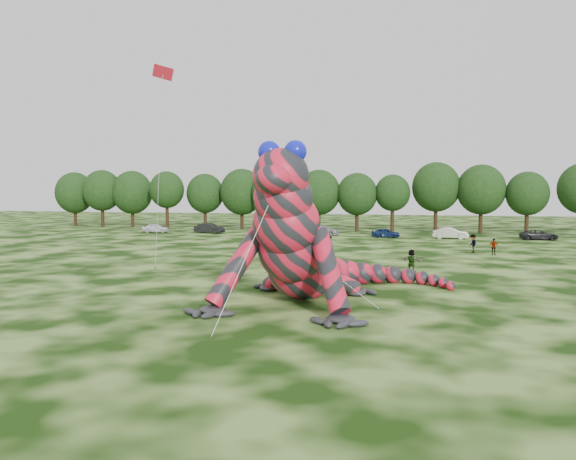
# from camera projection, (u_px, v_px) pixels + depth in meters

# --- Properties ---
(ground) EXTENTS (240.00, 240.00, 0.00)m
(ground) POSITION_uv_depth(u_px,v_px,m) (305.00, 310.00, 29.30)
(ground) COLOR #16330A
(ground) RESTS_ON ground
(inflatable_gecko) EXTENTS (15.88, 18.46, 8.77)m
(inflatable_gecko) POSITION_uv_depth(u_px,v_px,m) (305.00, 222.00, 32.44)
(inflatable_gecko) COLOR red
(inflatable_gecko) RESTS_ON ground
(flying_kite) EXTENTS (3.55, 4.03, 15.51)m
(flying_kite) POSITION_uv_depth(u_px,v_px,m) (162.00, 88.00, 40.09)
(flying_kite) COLOR red
(flying_kite) RESTS_ON ground
(tree_0) EXTENTS (6.91, 6.22, 9.51)m
(tree_0) POSITION_uv_depth(u_px,v_px,m) (75.00, 199.00, 99.40)
(tree_0) COLOR black
(tree_0) RESTS_ON ground
(tree_1) EXTENTS (6.74, 6.07, 9.81)m
(tree_1) POSITION_uv_depth(u_px,v_px,m) (102.00, 198.00, 96.76)
(tree_1) COLOR black
(tree_1) RESTS_ON ground
(tree_2) EXTENTS (7.04, 6.34, 9.64)m
(tree_2) POSITION_uv_depth(u_px,v_px,m) (132.00, 199.00, 96.17)
(tree_2) COLOR black
(tree_2) RESTS_ON ground
(tree_3) EXTENTS (5.81, 5.23, 9.44)m
(tree_3) POSITION_uv_depth(u_px,v_px,m) (167.00, 200.00, 92.79)
(tree_3) COLOR black
(tree_3) RESTS_ON ground
(tree_4) EXTENTS (6.22, 5.60, 9.06)m
(tree_4) POSITION_uv_depth(u_px,v_px,m) (205.00, 201.00, 92.94)
(tree_4) COLOR black
(tree_4) RESTS_ON ground
(tree_5) EXTENTS (7.16, 6.44, 9.80)m
(tree_5) POSITION_uv_depth(u_px,v_px,m) (242.00, 199.00, 91.08)
(tree_5) COLOR black
(tree_5) RESTS_ON ground
(tree_6) EXTENTS (6.52, 5.86, 9.49)m
(tree_6) POSITION_uv_depth(u_px,v_px,m) (272.00, 200.00, 88.07)
(tree_6) COLOR black
(tree_6) RESTS_ON ground
(tree_7) EXTENTS (6.68, 6.01, 9.48)m
(tree_7) POSITION_uv_depth(u_px,v_px,m) (319.00, 200.00, 86.39)
(tree_7) COLOR black
(tree_7) RESTS_ON ground
(tree_8) EXTENTS (6.14, 5.53, 8.94)m
(tree_8) POSITION_uv_depth(u_px,v_px,m) (357.00, 202.00, 85.18)
(tree_8) COLOR black
(tree_8) RESTS_ON ground
(tree_9) EXTENTS (5.27, 4.74, 8.68)m
(tree_9) POSITION_uv_depth(u_px,v_px,m) (392.00, 203.00, 84.27)
(tree_9) COLOR black
(tree_9) RESTS_ON ground
(tree_10) EXTENTS (7.09, 6.38, 10.50)m
(tree_10) POSITION_uv_depth(u_px,v_px,m) (436.00, 197.00, 83.89)
(tree_10) COLOR black
(tree_10) RESTS_ON ground
(tree_11) EXTENTS (7.01, 6.31, 10.07)m
(tree_11) POSITION_uv_depth(u_px,v_px,m) (481.00, 199.00, 82.00)
(tree_11) COLOR black
(tree_11) RESTS_ON ground
(tree_12) EXTENTS (5.99, 5.39, 8.97)m
(tree_12) POSITION_uv_depth(u_px,v_px,m) (527.00, 203.00, 80.10)
(tree_12) COLOR black
(tree_12) RESTS_ON ground
(car_0) EXTENTS (4.11, 2.17, 1.33)m
(car_0) POSITION_uv_depth(u_px,v_px,m) (156.00, 228.00, 83.90)
(car_0) COLOR white
(car_0) RESTS_ON ground
(car_1) EXTENTS (4.63, 2.09, 1.47)m
(car_1) POSITION_uv_depth(u_px,v_px,m) (209.00, 228.00, 82.17)
(car_1) COLOR black
(car_1) RESTS_ON ground
(car_2) EXTENTS (5.41, 2.77, 1.46)m
(car_2) POSITION_uv_depth(u_px,v_px,m) (282.00, 230.00, 78.00)
(car_2) COLOR maroon
(car_2) RESTS_ON ground
(car_3) EXTENTS (4.96, 2.44, 1.39)m
(car_3) POSITION_uv_depth(u_px,v_px,m) (323.00, 230.00, 78.72)
(car_3) COLOR #A2A6AA
(car_3) RESTS_ON ground
(car_4) EXTENTS (3.96, 2.13, 1.28)m
(car_4) POSITION_uv_depth(u_px,v_px,m) (386.00, 233.00, 74.57)
(car_4) COLOR #0F2047
(car_4) RESTS_ON ground
(car_5) EXTENTS (4.58, 1.91, 1.47)m
(car_5) POSITION_uv_depth(u_px,v_px,m) (451.00, 233.00, 72.60)
(car_5) COLOR beige
(car_5) RESTS_ON ground
(car_6) EXTENTS (4.80, 2.55, 1.28)m
(car_6) POSITION_uv_depth(u_px,v_px,m) (539.00, 235.00, 71.00)
(car_6) COLOR #242427
(car_6) RESTS_ON ground
(spectator_1) EXTENTS (1.09, 1.11, 1.81)m
(spectator_1) POSITION_uv_depth(u_px,v_px,m) (330.00, 245.00, 54.93)
(spectator_1) COLOR gray
(spectator_1) RESTS_ON ground
(spectator_0) EXTENTS (0.63, 0.77, 1.83)m
(spectator_0) POSITION_uv_depth(u_px,v_px,m) (266.00, 250.00, 49.83)
(spectator_0) COLOR gray
(spectator_0) RESTS_ON ground
(spectator_3) EXTENTS (0.98, 0.47, 1.61)m
(spectator_3) POSITION_uv_depth(u_px,v_px,m) (494.00, 247.00, 54.21)
(spectator_3) COLOR gray
(spectator_3) RESTS_ON ground
(spectator_2) EXTENTS (1.02, 1.35, 1.86)m
(spectator_2) POSITION_uv_depth(u_px,v_px,m) (473.00, 243.00, 56.32)
(spectator_2) COLOR gray
(spectator_2) RESTS_ON ground
(spectator_5) EXTENTS (1.70, 1.10, 1.75)m
(spectator_5) POSITION_uv_depth(u_px,v_px,m) (412.00, 261.00, 42.84)
(spectator_5) COLOR gray
(spectator_5) RESTS_ON ground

